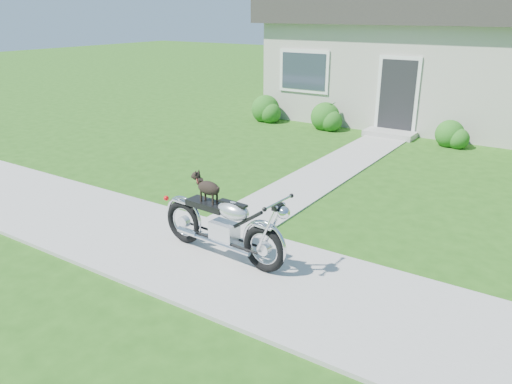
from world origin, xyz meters
TOP-DOWN VIEW (x-y plane):
  - ground at (0.00, 0.00)m, footprint 80.00×80.00m
  - sidewalk at (0.00, 0.00)m, footprint 24.00×2.20m
  - walkway at (-1.50, 5.00)m, footprint 1.20×8.00m
  - house at (-0.00, 11.99)m, footprint 12.60×7.03m
  - shrub_row at (0.76, 8.50)m, footprint 11.20×1.15m
  - potted_plant_left at (-3.59, 8.55)m, footprint 0.69×0.77m
  - motorcycle_with_dog at (-0.96, 0.11)m, footprint 2.22×0.60m

SIDE VIEW (x-z plane):
  - ground at x=0.00m, z-range 0.00..0.00m
  - walkway at x=-1.50m, z-range 0.00..0.03m
  - sidewalk at x=0.00m, z-range 0.00..0.04m
  - potted_plant_left at x=-3.59m, z-range 0.00..0.78m
  - shrub_row at x=0.76m, z-range -0.15..1.00m
  - motorcycle_with_dog at x=-0.96m, z-range -0.04..1.15m
  - house at x=0.00m, z-range -0.09..4.41m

